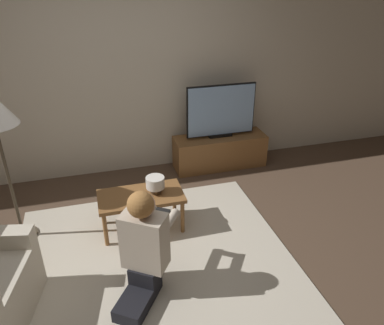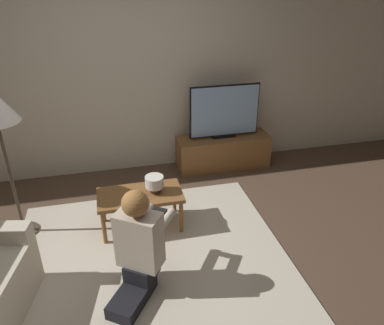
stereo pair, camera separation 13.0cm
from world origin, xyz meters
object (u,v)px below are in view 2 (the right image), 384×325
at_px(tv, 225,111).
at_px(person_kneeling, 138,243).
at_px(table_lamp, 154,183).
at_px(coffee_table, 140,198).

xyz_separation_m(tv, person_kneeling, (-1.29, -1.90, -0.29)).
bearing_deg(tv, table_lamp, -134.14).
bearing_deg(table_lamp, tv, 45.86).
relative_size(person_kneeling, table_lamp, 5.15).
distance_m(tv, coffee_table, 1.66).
distance_m(coffee_table, person_kneeling, 0.83).
relative_size(tv, person_kneeling, 0.96).
relative_size(coffee_table, table_lamp, 4.55).
distance_m(tv, person_kneeling, 2.31).
height_order(coffee_table, person_kneeling, person_kneeling).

